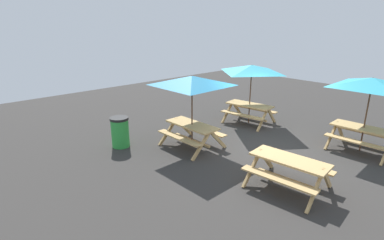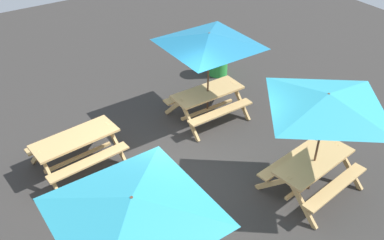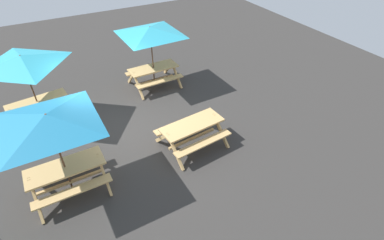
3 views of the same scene
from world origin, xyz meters
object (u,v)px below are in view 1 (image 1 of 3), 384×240
at_px(picnic_table_1, 192,86).
at_px(picnic_table_2, 371,88).
at_px(picnic_table_3, 251,73).
at_px(picnic_table_0, 289,166).
at_px(trash_bin_green, 120,132).

xyz_separation_m(picnic_table_1, picnic_table_2, (3.78, 3.68, 0.00)).
height_order(picnic_table_2, picnic_table_3, same).
relative_size(picnic_table_0, picnic_table_1, 0.68).
bearing_deg(picnic_table_1, picnic_table_2, 43.07).
relative_size(picnic_table_1, picnic_table_3, 1.21).
bearing_deg(picnic_table_0, picnic_table_2, 78.60).
bearing_deg(picnic_table_2, picnic_table_3, -176.58).
distance_m(picnic_table_1, picnic_table_3, 3.31).
distance_m(picnic_table_1, picnic_table_2, 5.27).
relative_size(picnic_table_0, trash_bin_green, 1.97).
relative_size(picnic_table_1, trash_bin_green, 2.89).
bearing_deg(picnic_table_3, picnic_table_0, -49.79).
bearing_deg(trash_bin_green, picnic_table_1, 47.35).
bearing_deg(picnic_table_2, picnic_table_0, -97.46).
height_order(picnic_table_0, picnic_table_2, picnic_table_2).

